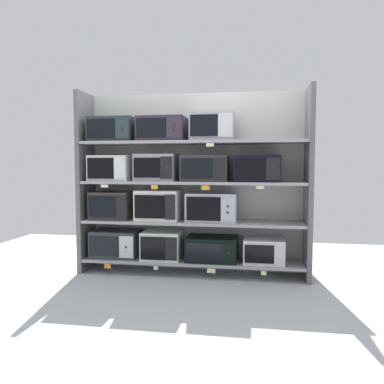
{
  "coord_description": "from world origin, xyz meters",
  "views": [
    {
      "loc": [
        0.69,
        -4.25,
        1.23
      ],
      "look_at": [
        0.0,
        0.0,
        0.93
      ],
      "focal_mm": 36.25,
      "sensor_mm": 36.0,
      "label": 1
    }
  ],
  "objects_px": {
    "microwave_9": "(205,168)",
    "microwave_10": "(257,169)",
    "microwave_2": "(212,249)",
    "microwave_3": "(264,250)",
    "microwave_0": "(116,243)",
    "microwave_6": "(212,207)",
    "microwave_11": "(113,130)",
    "microwave_5": "(159,205)",
    "microwave_13": "(212,127)",
    "microwave_4": "(112,205)",
    "microwave_1": "(163,245)",
    "microwave_7": "(112,168)",
    "microwave_12": "(162,129)",
    "microwave_8": "(156,168)"
  },
  "relations": [
    {
      "from": "microwave_9",
      "to": "microwave_10",
      "type": "height_order",
      "value": "microwave_9"
    },
    {
      "from": "microwave_2",
      "to": "microwave_3",
      "type": "distance_m",
      "value": 0.57
    },
    {
      "from": "microwave_0",
      "to": "microwave_10",
      "type": "distance_m",
      "value": 1.83
    },
    {
      "from": "microwave_3",
      "to": "microwave_6",
      "type": "bearing_deg",
      "value": -179.96
    },
    {
      "from": "microwave_2",
      "to": "microwave_11",
      "type": "distance_m",
      "value": 1.75
    },
    {
      "from": "microwave_0",
      "to": "microwave_9",
      "type": "xyz_separation_m",
      "value": [
        1.04,
        -0.0,
        0.87
      ]
    },
    {
      "from": "microwave_3",
      "to": "microwave_11",
      "type": "xyz_separation_m",
      "value": [
        -1.7,
        -0.0,
        1.33
      ]
    },
    {
      "from": "microwave_5",
      "to": "microwave_13",
      "type": "relative_size",
      "value": 1.02
    },
    {
      "from": "microwave_0",
      "to": "microwave_4",
      "type": "bearing_deg",
      "value": -179.69
    },
    {
      "from": "microwave_3",
      "to": "microwave_10",
      "type": "bearing_deg",
      "value": -179.9
    },
    {
      "from": "microwave_1",
      "to": "microwave_3",
      "type": "relative_size",
      "value": 0.99
    },
    {
      "from": "microwave_1",
      "to": "microwave_10",
      "type": "relative_size",
      "value": 0.89
    },
    {
      "from": "microwave_7",
      "to": "microwave_12",
      "type": "relative_size",
      "value": 0.88
    },
    {
      "from": "microwave_0",
      "to": "microwave_7",
      "type": "distance_m",
      "value": 0.87
    },
    {
      "from": "microwave_7",
      "to": "microwave_11",
      "type": "bearing_deg",
      "value": 0.26
    },
    {
      "from": "microwave_0",
      "to": "microwave_3",
      "type": "distance_m",
      "value": 1.69
    },
    {
      "from": "microwave_3",
      "to": "microwave_5",
      "type": "bearing_deg",
      "value": -179.99
    },
    {
      "from": "microwave_1",
      "to": "microwave_6",
      "type": "relative_size",
      "value": 0.79
    },
    {
      "from": "microwave_6",
      "to": "microwave_7",
      "type": "relative_size",
      "value": 1.2
    },
    {
      "from": "microwave_4",
      "to": "microwave_8",
      "type": "xyz_separation_m",
      "value": [
        0.53,
        0.0,
        0.44
      ]
    },
    {
      "from": "microwave_3",
      "to": "microwave_4",
      "type": "distance_m",
      "value": 1.79
    },
    {
      "from": "microwave_5",
      "to": "microwave_6",
      "type": "distance_m",
      "value": 0.6
    },
    {
      "from": "microwave_7",
      "to": "microwave_12",
      "type": "bearing_deg",
      "value": 0.01
    },
    {
      "from": "microwave_4",
      "to": "microwave_0",
      "type": "bearing_deg",
      "value": 0.31
    },
    {
      "from": "microwave_7",
      "to": "microwave_2",
      "type": "bearing_deg",
      "value": 0.01
    },
    {
      "from": "microwave_4",
      "to": "microwave_6",
      "type": "xyz_separation_m",
      "value": [
        1.16,
        -0.0,
        -0.0
      ]
    },
    {
      "from": "microwave_2",
      "to": "microwave_12",
      "type": "bearing_deg",
      "value": -179.99
    },
    {
      "from": "microwave_13",
      "to": "microwave_1",
      "type": "bearing_deg",
      "value": -179.97
    },
    {
      "from": "microwave_3",
      "to": "microwave_0",
      "type": "bearing_deg",
      "value": 180.0
    },
    {
      "from": "microwave_10",
      "to": "microwave_12",
      "type": "distance_m",
      "value": 1.13
    },
    {
      "from": "microwave_2",
      "to": "microwave_10",
      "type": "xyz_separation_m",
      "value": [
        0.48,
        -0.0,
        0.89
      ]
    },
    {
      "from": "microwave_8",
      "to": "microwave_1",
      "type": "bearing_deg",
      "value": -0.25
    },
    {
      "from": "microwave_3",
      "to": "microwave_7",
      "type": "height_order",
      "value": "microwave_7"
    },
    {
      "from": "microwave_4",
      "to": "microwave_9",
      "type": "relative_size",
      "value": 0.89
    },
    {
      "from": "microwave_12",
      "to": "microwave_10",
      "type": "bearing_deg",
      "value": 0.0
    },
    {
      "from": "microwave_6",
      "to": "microwave_9",
      "type": "bearing_deg",
      "value": 179.82
    },
    {
      "from": "microwave_1",
      "to": "microwave_6",
      "type": "xyz_separation_m",
      "value": [
        0.56,
        -0.0,
        0.44
      ]
    },
    {
      "from": "microwave_12",
      "to": "microwave_13",
      "type": "bearing_deg",
      "value": 0.02
    },
    {
      "from": "microwave_5",
      "to": "microwave_7",
      "type": "relative_size",
      "value": 1.05
    },
    {
      "from": "microwave_11",
      "to": "microwave_10",
      "type": "bearing_deg",
      "value": 0.0
    },
    {
      "from": "microwave_1",
      "to": "microwave_3",
      "type": "xyz_separation_m",
      "value": [
        1.13,
        0.0,
        -0.03
      ]
    },
    {
      "from": "microwave_3",
      "to": "microwave_13",
      "type": "xyz_separation_m",
      "value": [
        -0.57,
        -0.0,
        1.35
      ]
    },
    {
      "from": "microwave_9",
      "to": "microwave_3",
      "type": "bearing_deg",
      "value": 0.01
    },
    {
      "from": "microwave_7",
      "to": "microwave_11",
      "type": "xyz_separation_m",
      "value": [
        0.02,
        0.0,
        0.44
      ]
    },
    {
      "from": "microwave_4",
      "to": "microwave_9",
      "type": "xyz_separation_m",
      "value": [
        1.08,
        0.0,
        0.43
      ]
    },
    {
      "from": "microwave_4",
      "to": "microwave_11",
      "type": "relative_size",
      "value": 0.9
    },
    {
      "from": "microwave_3",
      "to": "microwave_5",
      "type": "height_order",
      "value": "microwave_5"
    },
    {
      "from": "microwave_12",
      "to": "microwave_9",
      "type": "bearing_deg",
      "value": 0.01
    },
    {
      "from": "microwave_0",
      "to": "microwave_3",
      "type": "height_order",
      "value": "microwave_0"
    },
    {
      "from": "microwave_4",
      "to": "microwave_10",
      "type": "distance_m",
      "value": 1.7
    }
  ]
}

